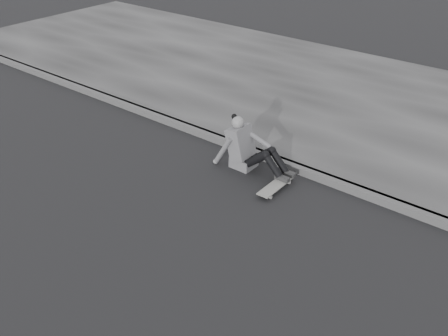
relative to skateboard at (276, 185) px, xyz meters
name	(u,v)px	position (x,y,z in m)	size (l,w,h in m)	color
ground	(237,279)	(0.70, -1.92, -0.07)	(80.00, 80.00, 0.00)	black
curb	(338,183)	(0.70, 0.66, -0.01)	(24.00, 0.16, 0.12)	#464646
sidewalk	(410,118)	(0.70, 3.68, -0.01)	(24.00, 6.00, 0.12)	#373737
skateboard	(276,185)	(0.00, 0.00, 0.00)	(0.20, 0.78, 0.09)	gray
seated_woman	(247,148)	(-0.73, 0.25, 0.29)	(1.38, 0.46, 0.88)	#58585B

